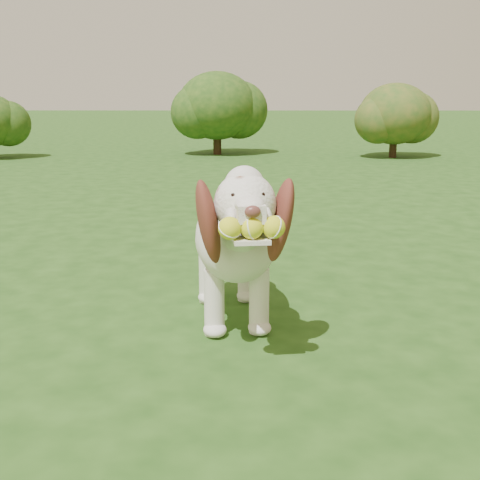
{
  "coord_description": "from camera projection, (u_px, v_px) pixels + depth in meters",
  "views": [
    {
      "loc": [
        -0.11,
        -3.04,
        1.12
      ],
      "look_at": [
        -0.14,
        -0.46,
        0.49
      ],
      "focal_mm": 45.0,
      "sensor_mm": 36.0,
      "label": 1
    }
  ],
  "objects": [
    {
      "name": "ground",
      "position": [
        266.0,
        309.0,
        3.22
      ],
      "size": [
        80.0,
        80.0,
        0.0
      ],
      "primitive_type": "plane",
      "color": "#1D4012",
      "rests_on": "ground"
    },
    {
      "name": "dog",
      "position": [
        234.0,
        237.0,
        2.92
      ],
      "size": [
        0.53,
        1.29,
        0.84
      ],
      "rotation": [
        0.0,
        0.0,
        0.13
      ],
      "color": "silver",
      "rests_on": "ground"
    },
    {
      "name": "shrub_b",
      "position": [
        217.0,
        106.0,
        11.27
      ],
      "size": [
        1.49,
        1.49,
        1.54
      ],
      "color": "#382314",
      "rests_on": "ground"
    },
    {
      "name": "shrub_c",
      "position": [
        395.0,
        114.0,
        10.72
      ],
      "size": [
        1.27,
        1.27,
        1.32
      ],
      "color": "#382314",
      "rests_on": "ground"
    }
  ]
}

